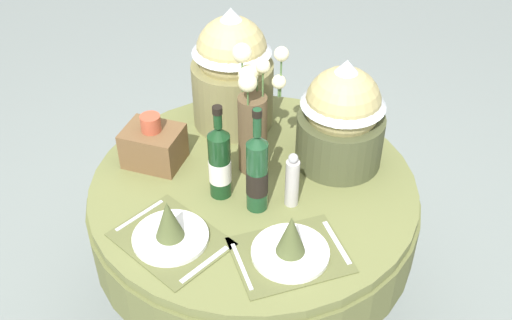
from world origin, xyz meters
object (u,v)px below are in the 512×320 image
(dining_table, at_px, (254,212))
(wine_bottle_centre, at_px, (220,162))
(place_setting_right, at_px, (291,244))
(flower_vase, at_px, (253,115))
(wine_bottle_left, at_px, (257,172))
(gift_tub_back_right, at_px, (342,111))
(woven_basket_side_left, at_px, (153,145))
(pepper_mill, at_px, (292,181))
(gift_tub_back_left, at_px, (232,65))
(place_setting_left, at_px, (170,229))

(dining_table, xyz_separation_m, wine_bottle_centre, (-0.09, -0.09, 0.28))
(place_setting_right, height_order, flower_vase, flower_vase)
(flower_vase, relative_size, wine_bottle_left, 1.24)
(wine_bottle_left, distance_m, gift_tub_back_right, 0.39)
(dining_table, distance_m, wine_bottle_centre, 0.30)
(gift_tub_back_right, bearing_deg, wine_bottle_left, -121.07)
(wine_bottle_left, distance_m, woven_basket_side_left, 0.45)
(flower_vase, relative_size, wine_bottle_centre, 1.36)
(wine_bottle_centre, height_order, pepper_mill, wine_bottle_centre)
(dining_table, height_order, gift_tub_back_left, gift_tub_back_left)
(place_setting_left, bearing_deg, dining_table, 65.45)
(dining_table, height_order, place_setting_right, place_setting_right)
(place_setting_left, relative_size, pepper_mill, 2.01)
(dining_table, relative_size, flower_vase, 2.43)
(dining_table, distance_m, flower_vase, 0.38)
(place_setting_left, relative_size, woven_basket_side_left, 2.08)
(place_setting_right, distance_m, gift_tub_back_left, 0.77)
(dining_table, height_order, pepper_mill, pepper_mill)
(place_setting_left, xyz_separation_m, pepper_mill, (0.31, 0.28, 0.05))
(place_setting_right, height_order, woven_basket_side_left, woven_basket_side_left)
(gift_tub_back_right, bearing_deg, flower_vase, -154.18)
(pepper_mill, bearing_deg, wine_bottle_left, -153.39)
(place_setting_left, bearing_deg, flower_vase, 73.35)
(place_setting_right, relative_size, wine_bottle_centre, 1.21)
(wine_bottle_left, bearing_deg, dining_table, 114.45)
(pepper_mill, bearing_deg, flower_vase, 141.83)
(gift_tub_back_right, xyz_separation_m, woven_basket_side_left, (-0.63, -0.22, -0.14))
(gift_tub_back_right, height_order, woven_basket_side_left, gift_tub_back_right)
(flower_vase, xyz_separation_m, gift_tub_back_left, (-0.17, 0.25, 0.03))
(place_setting_left, height_order, gift_tub_back_right, gift_tub_back_right)
(wine_bottle_left, height_order, wine_bottle_centre, wine_bottle_left)
(wine_bottle_left, height_order, gift_tub_back_left, gift_tub_back_left)
(wine_bottle_centre, bearing_deg, dining_table, 44.84)
(dining_table, xyz_separation_m, woven_basket_side_left, (-0.38, -0.00, 0.22))
(woven_basket_side_left, bearing_deg, place_setting_right, -25.71)
(place_setting_right, relative_size, gift_tub_back_right, 1.04)
(dining_table, bearing_deg, wine_bottle_centre, -135.16)
(place_setting_right, relative_size, pepper_mill, 2.06)
(dining_table, height_order, gift_tub_back_right, gift_tub_back_right)
(wine_bottle_left, bearing_deg, place_setting_left, -131.67)
(dining_table, relative_size, woven_basket_side_left, 5.80)
(place_setting_left, height_order, wine_bottle_centre, wine_bottle_centre)
(place_setting_right, bearing_deg, woven_basket_side_left, 154.29)
(place_setting_right, xyz_separation_m, woven_basket_side_left, (-0.59, 0.29, 0.03))
(pepper_mill, xyz_separation_m, gift_tub_back_left, (-0.35, 0.39, 0.16))
(wine_bottle_left, xyz_separation_m, wine_bottle_centre, (-0.14, 0.02, -0.01))
(wine_bottle_left, distance_m, gift_tub_back_left, 0.52)
(place_setting_left, bearing_deg, wine_bottle_centre, 74.81)
(woven_basket_side_left, bearing_deg, dining_table, 0.21)
(dining_table, relative_size, place_setting_right, 2.72)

